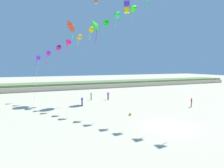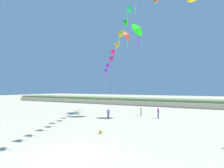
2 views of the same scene
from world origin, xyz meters
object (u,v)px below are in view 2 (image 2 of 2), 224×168
object	(u,v)px
large_kite_high_solo	(139,28)
beach_ball	(101,132)
person_far_left	(141,111)
person_near_right	(108,113)
person_near_left	(158,112)
large_kite_outer_drift	(127,35)

from	to	relation	value
large_kite_high_solo	beach_ball	size ratio (longest dim) A/B	12.48
person_far_left	large_kite_high_solo	distance (m)	13.91
person_near_right	beach_ball	distance (m)	10.10
person_near_right	beach_ball	world-z (taller)	person_near_right
person_near_left	person_near_right	world-z (taller)	person_near_left
person_far_left	large_kite_high_solo	size ratio (longest dim) A/B	0.33
person_near_left	large_kite_outer_drift	world-z (taller)	large_kite_outer_drift
beach_ball	person_near_left	bearing A→B (deg)	80.29
person_near_left	large_kite_high_solo	world-z (taller)	large_kite_high_solo
person_near_left	person_near_right	xyz separation A→B (m)	(-6.71, -4.29, -0.03)
person_near_right	large_kite_high_solo	size ratio (longest dim) A/B	0.36
person_near_right	large_kite_high_solo	distance (m)	14.56
person_near_right	person_far_left	size ratio (longest dim) A/B	1.09
person_far_left	beach_ball	distance (m)	14.42
person_near_left	large_kite_high_solo	size ratio (longest dim) A/B	0.37
person_far_left	beach_ball	bearing A→B (deg)	-85.82
person_near_left	beach_ball	bearing A→B (deg)	-99.71
large_kite_outer_drift	person_near_left	bearing A→B (deg)	-20.78
person_far_left	beach_ball	world-z (taller)	person_far_left
person_far_left	person_near_left	bearing A→B (deg)	-17.22
person_far_left	large_kite_outer_drift	distance (m)	14.46
person_near_left	large_kite_high_solo	bearing A→B (deg)	-159.90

